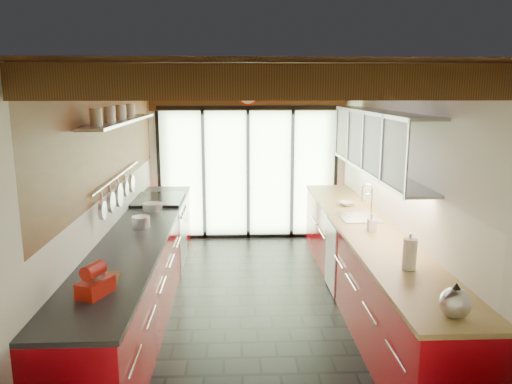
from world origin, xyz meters
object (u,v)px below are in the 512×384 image
stand_mixer (95,282)px  bowl (347,204)px  kettle (455,301)px  paper_towel (410,254)px  soap_bottle (372,223)px

stand_mixer → bowl: bearing=48.0°
kettle → bowl: 3.30m
kettle → paper_towel: bearing=90.0°
stand_mixer → paper_towel: paper_towel is taller
stand_mixer → soap_bottle: size_ratio=1.72×
stand_mixer → soap_bottle: (2.54, 1.61, -0.01)m
stand_mixer → paper_towel: bearing=9.6°
kettle → soap_bottle: size_ratio=1.41×
kettle → soap_bottle: bearing=90.0°
bowl → soap_bottle: bearing=-90.0°
paper_towel → bowl: bearing=90.0°
bowl → stand_mixer: bearing=-132.0°
kettle → paper_towel: paper_towel is taller
stand_mixer → bowl: stand_mixer is taller
stand_mixer → kettle: size_ratio=1.22×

